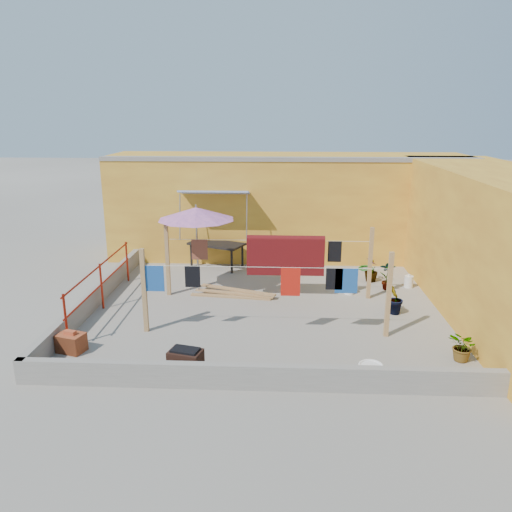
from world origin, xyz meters
The scene contains 21 objects.
ground centered at (0.00, 0.00, 0.00)m, with size 80.00×80.00×0.00m, color #9E998E.
wall_back centered at (0.50, 4.69, 1.61)m, with size 11.00×3.27×3.21m.
wall_right centered at (5.20, 0.00, 1.60)m, with size 2.40×9.00×3.20m, color gold.
parapet_front centered at (0.00, -3.58, 0.22)m, with size 8.30×0.16×0.44m, color gray.
parapet_left centered at (-4.08, 0.00, 0.22)m, with size 0.16×7.30×0.44m, color gray.
red_railing centered at (-3.85, -0.20, 0.72)m, with size 0.05×4.20×1.10m.
clothesline_rig centered at (0.35, 0.57, 1.04)m, with size 5.09×2.35×1.80m.
patio_umbrella centered at (-1.77, 0.97, 2.05)m, with size 2.11×2.11×2.28m.
outdoor_table centered at (-1.58, 3.20, 0.67)m, with size 1.77×1.38×0.74m.
brick_stack centered at (-3.70, -2.40, 0.19)m, with size 0.58×0.49×0.43m.
lumber_pile centered at (-0.84, 0.79, 0.07)m, with size 2.16×0.84×0.13m.
brazier centered at (-1.33, -3.19, 0.25)m, with size 0.64×0.50×0.50m.
white_basin centered at (1.96, -2.80, 0.04)m, with size 0.45×0.45×0.08m.
water_jug_a centered at (3.70, 1.66, 0.16)m, with size 0.23×0.23×0.36m.
water_jug_b centered at (2.07, 1.07, 0.16)m, with size 0.23×0.23×0.36m.
green_hose centered at (2.84, 3.20, 0.03)m, with size 0.46×0.46×0.07m.
plant_back_a centered at (0.59, 2.58, 0.39)m, with size 0.70×0.61×0.78m, color #215D1A.
plant_back_b centered at (2.78, 2.09, 0.33)m, with size 0.37×0.37×0.66m, color #215D1A.
plant_right_a centered at (3.08, 1.45, 0.38)m, with size 0.40×0.27×0.76m, color #215D1A.
plant_right_b centered at (2.92, -0.23, 0.38)m, with size 0.42×0.34×0.77m, color #215D1A.
plant_right_c centered at (3.70, -2.43, 0.29)m, with size 0.52×0.45×0.58m, color #215D1A.
Camera 1 is at (0.29, -10.97, 4.44)m, focal length 35.00 mm.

